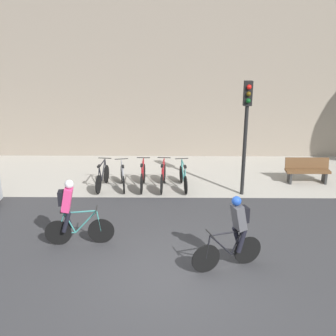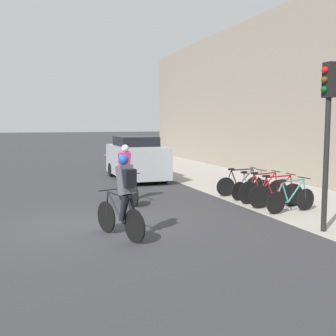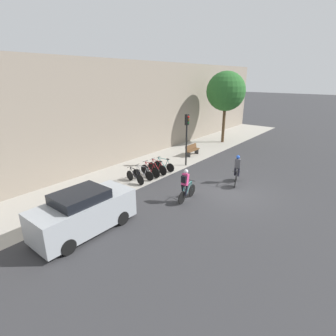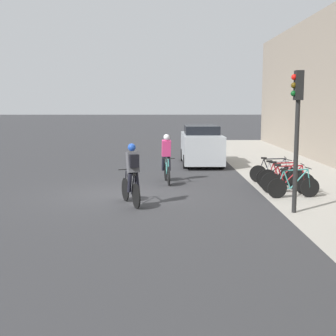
{
  "view_description": "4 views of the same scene",
  "coord_description": "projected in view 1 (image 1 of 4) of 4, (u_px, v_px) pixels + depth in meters",
  "views": [
    {
      "loc": [
        0.06,
        -8.2,
        5.48
      ],
      "look_at": [
        -0.06,
        3.63,
        1.34
      ],
      "focal_mm": 45.0,
      "sensor_mm": 36.0,
      "label": 1
    },
    {
      "loc": [
        9.99,
        -1.58,
        2.45
      ],
      "look_at": [
        -0.83,
        2.24,
        1.2
      ],
      "focal_mm": 45.0,
      "sensor_mm": 36.0,
      "label": 2
    },
    {
      "loc": [
        -12.84,
        -5.65,
        6.24
      ],
      "look_at": [
        -1.07,
        3.76,
        0.96
      ],
      "focal_mm": 28.0,
      "sensor_mm": 36.0,
      "label": 3
    },
    {
      "loc": [
        14.61,
        1.32,
        2.93
      ],
      "look_at": [
        1.06,
        1.46,
        1.03
      ],
      "focal_mm": 50.0,
      "sensor_mm": 36.0,
      "label": 4
    }
  ],
  "objects": [
    {
      "name": "ground",
      "position": [
        169.0,
        276.0,
        9.55
      ],
      "size": [
        200.0,
        200.0,
        0.0
      ],
      "primitive_type": "plane",
      "color": "#333335"
    },
    {
      "name": "kerb_strip",
      "position": [
        170.0,
        174.0,
        15.92
      ],
      "size": [
        44.0,
        4.5,
        0.01
      ],
      "primitive_type": "cube",
      "color": "#A39E93",
      "rests_on": "ground"
    },
    {
      "name": "building_facade",
      "position": [
        171.0,
        67.0,
        17.11
      ],
      "size": [
        44.0,
        0.6,
        7.39
      ],
      "primitive_type": "cube",
      "color": "gray",
      "rests_on": "ground"
    },
    {
      "name": "cyclist_pink",
      "position": [
        71.0,
        211.0,
        10.63
      ],
      "size": [
        1.77,
        0.48,
        1.78
      ],
      "color": "black",
      "rests_on": "ground"
    },
    {
      "name": "cyclist_grey",
      "position": [
        235.0,
        230.0,
        9.64
      ],
      "size": [
        1.68,
        0.71,
        1.79
      ],
      "color": "black",
      "rests_on": "ground"
    },
    {
      "name": "parked_bike_0",
      "position": [
        102.0,
        177.0,
        14.49
      ],
      "size": [
        0.46,
        1.68,
        0.95
      ],
      "color": "black",
      "rests_on": "ground"
    },
    {
      "name": "parked_bike_1",
      "position": [
        123.0,
        178.0,
        14.49
      ],
      "size": [
        0.47,
        1.56,
        0.94
      ],
      "color": "black",
      "rests_on": "ground"
    },
    {
      "name": "parked_bike_2",
      "position": [
        143.0,
        177.0,
        14.47
      ],
      "size": [
        0.46,
        1.68,
        0.98
      ],
      "color": "black",
      "rests_on": "ground"
    },
    {
      "name": "parked_bike_3",
      "position": [
        163.0,
        177.0,
        14.47
      ],
      "size": [
        0.46,
        1.74,
        0.98
      ],
      "color": "black",
      "rests_on": "ground"
    },
    {
      "name": "parked_bike_4",
      "position": [
        183.0,
        178.0,
        14.47
      ],
      "size": [
        0.46,
        1.67,
        0.94
      ],
      "color": "black",
      "rests_on": "ground"
    },
    {
      "name": "traffic_light_pole",
      "position": [
        246.0,
        118.0,
        13.22
      ],
      "size": [
        0.26,
        0.3,
        3.75
      ],
      "color": "black",
      "rests_on": "ground"
    },
    {
      "name": "bench",
      "position": [
        307.0,
        170.0,
        14.95
      ],
      "size": [
        1.55,
        0.44,
        0.89
      ],
      "color": "brown",
      "rests_on": "ground"
    }
  ]
}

